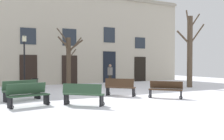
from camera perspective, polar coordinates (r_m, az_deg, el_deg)
The scene contains 12 objects.
ground_plane at distance 14.20m, azimuth 3.49°, elevation -5.55°, with size 36.15×36.15×0.00m, color white.
building_facade at distance 22.58m, azimuth -9.07°, elevation 7.18°, with size 22.59×0.60×7.88m.
tree_center at distance 19.81m, azimuth 16.36°, elevation 4.17°, with size 1.89×0.93×5.37m.
tree_right_of_center at distance 19.35m, azimuth -9.27°, elevation 2.23°, with size 1.97×1.52×4.22m.
streetlamp at distance 18.29m, azimuth -18.31°, elevation 2.86°, with size 0.30×0.30×3.58m.
litter_bin at distance 15.49m, azimuth -16.25°, elevation -3.37°, with size 0.40×0.40×0.87m.
bench_far_corner at distance 13.10m, azimuth -18.85°, elevation -4.14°, with size 1.80×1.09×0.94m.
bench_near_center_tree at distance 13.98m, azimuth 1.75°, elevation -3.71°, with size 1.38×1.48×0.94m.
bench_near_lamp at distance 13.48m, azimuth 11.45°, elevation -4.09°, with size 1.41×1.52×0.84m.
bench_back_to_back_right at distance 11.24m, azimuth -17.55°, elevation -5.08°, with size 1.73×0.87×0.93m.
bench_by_litter_bin at distance 10.98m, azimuth -6.23°, elevation -5.16°, with size 1.51×1.50×0.91m.
person_crossing_plaza at distance 20.81m, azimuth -0.41°, elevation -0.78°, with size 0.44×0.38×1.64m.
Camera 1 is at (-7.45, -11.96, 1.75)m, focal length 42.58 mm.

